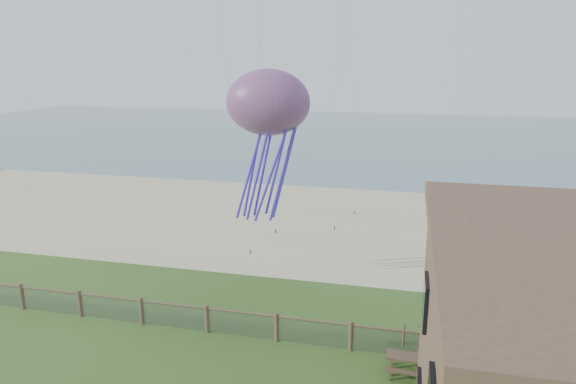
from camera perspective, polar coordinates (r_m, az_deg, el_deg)
name	(u,v)px	position (r m, az deg, el deg)	size (l,w,h in m)	color
sand_beach	(334,223)	(36.14, 5.13, -3.43)	(72.00, 20.00, 0.02)	#C3B98D
ocean	(376,135)	(79.00, 9.79, 6.21)	(160.00, 68.00, 0.02)	slate
chainlink_fence	(277,329)	(21.45, -1.28, -14.95)	(36.20, 0.20, 1.25)	brown
picnic_table	(409,366)	(20.05, 13.34, -18.33)	(1.67, 1.26, 0.71)	brown
octopus_kite	(268,144)	(25.38, -2.20, 5.32)	(3.85, 2.72, 7.93)	#DC5E22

